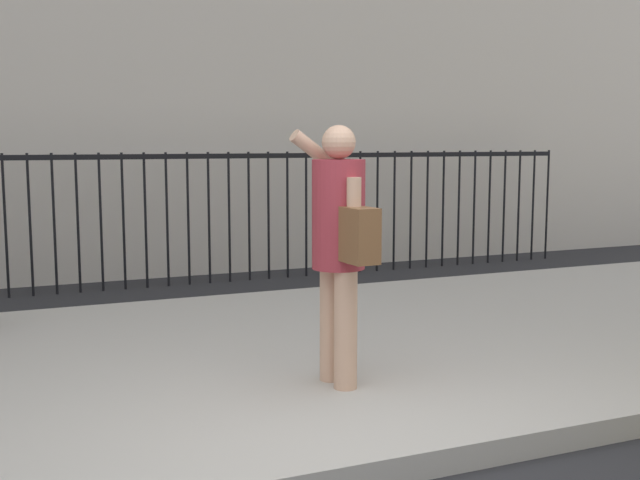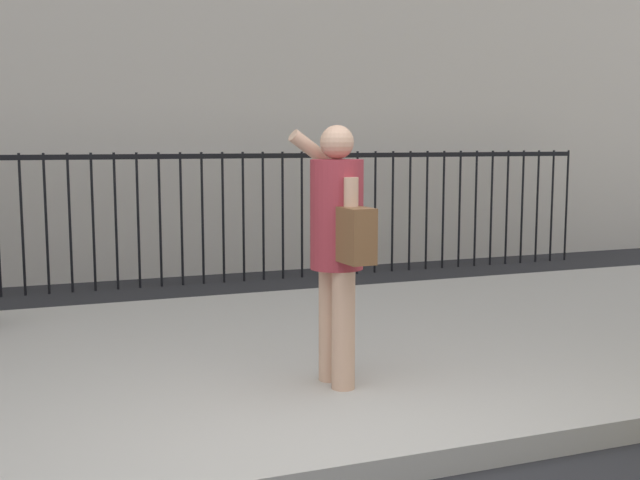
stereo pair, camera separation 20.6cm
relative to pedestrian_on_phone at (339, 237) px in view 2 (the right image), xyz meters
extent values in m
cube|color=#B2ADA3|center=(-0.49, 1.01, -1.05)|extent=(28.00, 4.40, 0.15)
cube|color=black|center=(-0.49, 4.71, 0.42)|extent=(12.00, 0.04, 0.06)
cylinder|color=black|center=(-1.89, 4.71, -0.33)|extent=(0.03, 0.03, 1.60)
cylinder|color=black|center=(-1.63, 4.71, -0.33)|extent=(0.03, 0.03, 1.60)
cylinder|color=black|center=(-1.38, 4.71, -0.33)|extent=(0.03, 0.03, 1.60)
cylinder|color=black|center=(-1.12, 4.71, -0.33)|extent=(0.03, 0.03, 1.60)
cylinder|color=black|center=(-0.87, 4.71, -0.33)|extent=(0.03, 0.03, 1.60)
cylinder|color=black|center=(-0.61, 4.71, -0.33)|extent=(0.03, 0.03, 1.60)
cylinder|color=black|center=(-0.36, 4.71, -0.33)|extent=(0.03, 0.03, 1.60)
cylinder|color=black|center=(-0.10, 4.71, -0.33)|extent=(0.03, 0.03, 1.60)
cylinder|color=black|center=(0.15, 4.71, -0.33)|extent=(0.03, 0.03, 1.60)
cylinder|color=black|center=(0.41, 4.71, -0.33)|extent=(0.03, 0.03, 1.60)
cylinder|color=black|center=(0.66, 4.71, -0.33)|extent=(0.03, 0.03, 1.60)
cylinder|color=black|center=(0.92, 4.71, -0.33)|extent=(0.03, 0.03, 1.60)
cylinder|color=black|center=(1.17, 4.71, -0.33)|extent=(0.03, 0.03, 1.60)
cylinder|color=black|center=(1.43, 4.71, -0.33)|extent=(0.03, 0.03, 1.60)
cylinder|color=black|center=(1.68, 4.71, -0.33)|extent=(0.03, 0.03, 1.60)
cylinder|color=black|center=(1.94, 4.71, -0.33)|extent=(0.03, 0.03, 1.60)
cylinder|color=black|center=(2.19, 4.71, -0.33)|extent=(0.03, 0.03, 1.60)
cylinder|color=black|center=(2.45, 4.71, -0.33)|extent=(0.03, 0.03, 1.60)
cylinder|color=black|center=(2.71, 4.71, -0.33)|extent=(0.03, 0.03, 1.60)
cylinder|color=black|center=(2.96, 4.71, -0.33)|extent=(0.03, 0.03, 1.60)
cylinder|color=black|center=(3.22, 4.71, -0.33)|extent=(0.03, 0.03, 1.60)
cylinder|color=black|center=(3.47, 4.71, -0.33)|extent=(0.03, 0.03, 1.60)
cylinder|color=black|center=(3.73, 4.71, -0.33)|extent=(0.03, 0.03, 1.60)
cylinder|color=black|center=(3.98, 4.71, -0.33)|extent=(0.03, 0.03, 1.60)
cylinder|color=black|center=(4.24, 4.71, -0.33)|extent=(0.03, 0.03, 1.60)
cylinder|color=black|center=(4.49, 4.71, -0.33)|extent=(0.03, 0.03, 1.60)
cylinder|color=black|center=(4.75, 4.71, -0.33)|extent=(0.03, 0.03, 1.60)
cylinder|color=black|center=(5.00, 4.71, -0.33)|extent=(0.03, 0.03, 1.60)
cylinder|color=black|center=(5.26, 4.71, -0.33)|extent=(0.03, 0.03, 1.60)
cylinder|color=black|center=(5.51, 4.71, -0.33)|extent=(0.03, 0.03, 1.60)
cylinder|color=tan|center=(-0.01, 0.13, -0.59)|extent=(0.15, 0.15, 0.77)
cylinder|color=tan|center=(0.00, -0.07, -0.59)|extent=(0.15, 0.15, 0.77)
cylinder|color=#992D38|center=(0.00, 0.03, 0.14)|extent=(0.36, 0.36, 0.70)
sphere|color=tan|center=(0.00, 0.03, 0.60)|extent=(0.22, 0.22, 0.22)
cylinder|color=tan|center=(-0.01, 0.23, 0.49)|extent=(0.49, 0.12, 0.38)
cylinder|color=tan|center=(0.01, -0.17, 0.12)|extent=(0.09, 0.09, 0.53)
cube|color=black|center=(0.05, 0.18, 0.58)|extent=(0.01, 0.07, 0.15)
cube|color=brown|center=(0.01, -0.23, 0.03)|extent=(0.18, 0.29, 0.34)
camera|label=1|loc=(-2.06, -4.47, 0.60)|focal=43.72mm
camera|label=2|loc=(-1.87, -4.55, 0.60)|focal=43.72mm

